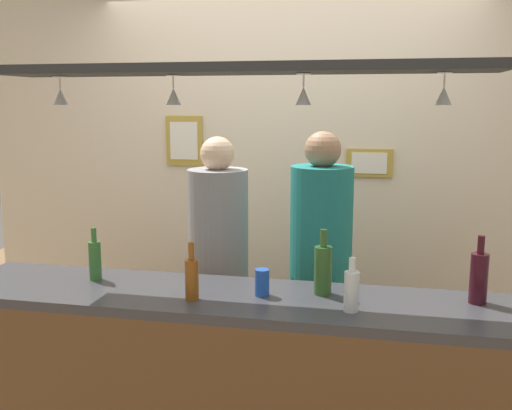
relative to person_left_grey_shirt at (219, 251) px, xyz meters
The scene contains 17 objects.
back_wall 0.89m from the person_left_grey_shirt, 71.66° to the left, with size 4.40×0.06×2.60m, color beige.
bar_counter 0.91m from the person_left_grey_shirt, 71.96° to the right, with size 2.70×0.55×0.96m.
overhead_glass_rack 1.18m from the person_left_grey_shirt, 66.56° to the right, with size 2.20×0.36×0.04m, color black.
hanging_wineglass_far_left 1.20m from the person_left_grey_shirt, 137.92° to the right, with size 0.07×0.07×0.13m.
hanging_wineglass_left 1.04m from the person_left_grey_shirt, 93.89° to the right, with size 0.07×0.07×0.13m.
hanging_wineglass_center_left 1.19m from the person_left_grey_shirt, 47.60° to the right, with size 0.07×0.07×0.13m.
hanging_wineglass_center 1.54m from the person_left_grey_shirt, 27.23° to the right, with size 0.07×0.07×0.13m.
person_left_grey_shirt is the anchor object (origin of this frame).
person_right_teal_shirt 0.58m from the person_left_grey_shirt, ahead, with size 0.34×0.34×1.67m.
bottle_beer_amber_tall 0.77m from the person_left_grey_shirt, 83.03° to the right, with size 0.06×0.06×0.26m.
bottle_champagne_green 0.86m from the person_left_grey_shirt, 40.92° to the right, with size 0.08×0.08×0.30m.
bottle_wine_dark_red 1.43m from the person_left_grey_shirt, 22.42° to the right, with size 0.08×0.08×0.30m.
bottle_soda_clear 1.10m from the person_left_grey_shirt, 44.02° to the right, with size 0.06×0.06×0.23m.
bottle_beer_green_import 0.74m from the person_left_grey_shirt, 128.72° to the right, with size 0.06×0.06×0.26m.
drink_can 0.75m from the person_left_grey_shirt, 59.11° to the right, with size 0.07×0.07×0.12m, color #1E4CB2.
picture_frame_lower_pair 1.19m from the person_left_grey_shirt, 42.62° to the left, with size 0.30×0.02×0.18m.
picture_frame_caricature 1.05m from the person_left_grey_shirt, 120.99° to the left, with size 0.26×0.02×0.34m.
Camera 1 is at (0.62, -2.80, 1.82)m, focal length 40.86 mm.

